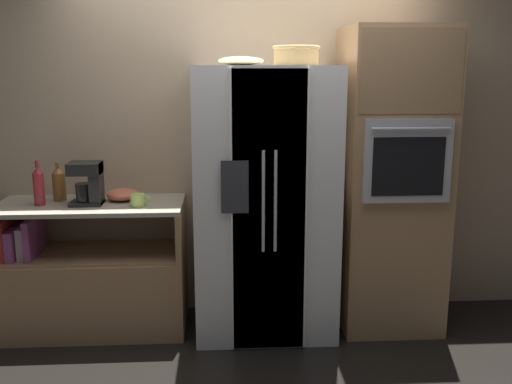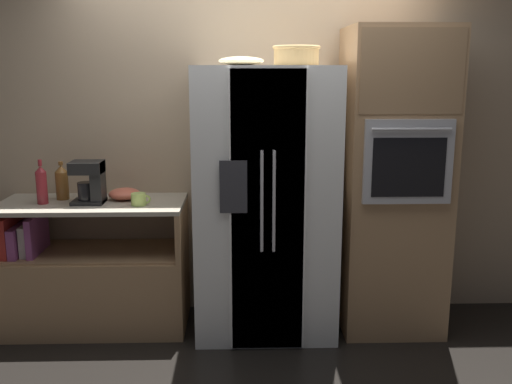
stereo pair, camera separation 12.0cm
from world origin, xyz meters
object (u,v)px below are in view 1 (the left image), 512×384
wicker_basket (296,55)px  fruit_bowl (241,61)px  bottle_short (59,183)px  wall_oven (391,181)px  mixing_bowl (122,195)px  coffee_maker (89,181)px  mug (138,200)px  refrigerator (265,202)px  bottle_tall (39,186)px

wicker_basket → fruit_bowl: (-0.36, 0.04, -0.04)m
fruit_bowl → bottle_short: (-1.28, 0.18, -0.84)m
wicker_basket → wall_oven: bearing=7.6°
mixing_bowl → coffee_maker: size_ratio=0.76×
mug → fruit_bowl: bearing=2.3°
refrigerator → fruit_bowl: bearing=-175.6°
mixing_bowl → bottle_tall: bearing=-168.1°
bottle_tall → mug: bearing=-6.0°
wicker_basket → fruit_bowl: 0.36m
fruit_bowl → mixing_bowl: size_ratio=1.34×
coffee_maker → wall_oven: bearing=0.0°
wall_oven → bottle_short: 2.33m
wicker_basket → bottle_tall: (-1.73, 0.09, -0.86)m
wall_oven → bottle_tall: bearing=-179.9°
bottle_tall → bottle_short: 0.17m
mug → coffee_maker: bearing=167.3°
bottle_short → mug: bearing=-19.6°
fruit_bowl → mug: 1.15m
wicker_basket → mixing_bowl: 1.54m
wicker_basket → mixing_bowl: (-1.19, 0.20, -0.96)m
refrigerator → wall_oven: bearing=2.4°
wall_oven → mug: (-1.75, -0.08, -0.10)m
wicker_basket → bottle_tall: wicker_basket is taller
fruit_bowl → bottle_short: size_ratio=1.10×
wall_oven → wicker_basket: bearing=-172.4°
wall_oven → fruit_bowl: 1.34m
mixing_bowl → fruit_bowl: bearing=-10.6°
refrigerator → bottle_short: size_ratio=6.81×
coffee_maker → fruit_bowl: bearing=-2.6°
wall_oven → fruit_bowl: wall_oven is taller
mug → coffee_maker: coffee_maker is taller
bottle_short → coffee_maker: coffee_maker is taller
coffee_maker → refrigerator: bearing=-1.7°
wall_oven → bottle_tall: wall_oven is taller
fruit_bowl → bottle_short: fruit_bowl is taller
wicker_basket → mixing_bowl: size_ratio=1.39×
wicker_basket → bottle_short: bearing=172.3°
fruit_bowl → bottle_tall: 1.60m
fruit_bowl → bottle_tall: (-1.37, 0.04, -0.83)m
bottle_tall → mug: size_ratio=2.31×
fruit_bowl → bottle_tall: fruit_bowl is taller
bottle_tall → refrigerator: bearing=-1.2°
mug → coffee_maker: size_ratio=0.45×
wicker_basket → fruit_bowl: bearing=173.0°
mug → coffee_maker: (-0.34, 0.08, 0.12)m
wall_oven → mug: size_ratio=15.86×
fruit_bowl → bottle_short: bearing=172.1°
bottle_tall → coffee_maker: bottle_tall is taller
mixing_bowl → refrigerator: bearing=-8.2°
wicker_basket → fruit_bowl: wicker_basket is taller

